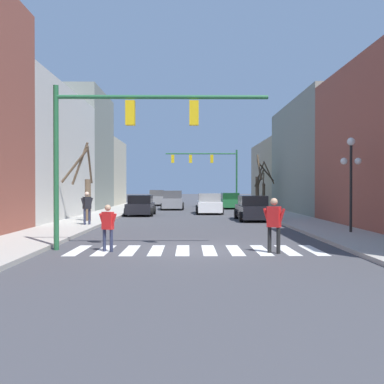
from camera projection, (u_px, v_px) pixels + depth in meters
ground_plane at (196, 250)px, 15.54m from camera, size 240.00×240.00×0.00m
sidewalk_left at (6, 248)px, 15.48m from camera, size 3.00×90.00×0.15m
building_row_left at (36, 149)px, 31.83m from camera, size 6.00×47.09×10.95m
building_row_right at (343, 155)px, 32.73m from camera, size 6.00×49.70×11.03m
crosswalk_stripes at (196, 250)px, 15.41m from camera, size 8.55×2.60×0.01m
traffic_signal_near at (121, 129)px, 15.47m from camera, size 7.41×0.28×5.68m
traffic_signal_far at (210, 164)px, 47.02m from camera, size 7.54×0.28×6.06m
street_lamp_right_corner at (351, 165)px, 20.15m from camera, size 0.95×0.36×4.25m
car_parked_left_far at (157, 198)px, 53.04m from camera, size 1.97×4.52×1.80m
car_at_intersection at (209, 204)px, 36.57m from camera, size 2.14×4.61×1.65m
car_parked_left_mid at (141, 206)px, 34.16m from camera, size 2.11×4.22×1.55m
car_parked_right_far at (252, 209)px, 29.19m from camera, size 2.05×4.69×1.61m
car_driving_away_lane at (230, 201)px, 45.02m from camera, size 2.03×4.64×1.57m
car_driving_toward_lane at (173, 201)px, 43.28m from camera, size 2.14×4.78×1.82m
pedestrian_crossing_street at (274, 221)px, 14.73m from camera, size 0.70×0.51×1.82m
pedestrian_near_right_corner at (87, 205)px, 24.12m from camera, size 0.58×0.62×1.77m
pedestrian_waiting_at_curb at (108, 224)px, 15.09m from camera, size 0.66×0.33×1.58m
street_tree_right_far at (86, 188)px, 26.96m from camera, size 1.88×1.86×4.72m
street_tree_right_near at (258, 185)px, 41.21m from camera, size 1.82×2.00×5.01m
street_tree_left_near at (263, 188)px, 41.42m from camera, size 1.86×1.71×4.42m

